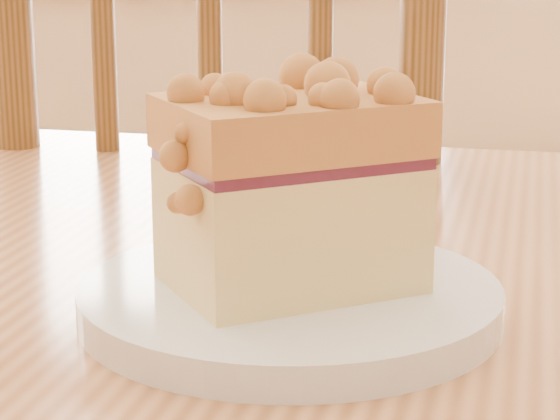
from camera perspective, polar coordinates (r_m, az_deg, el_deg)
name	(u,v)px	position (r m, az deg, el deg)	size (l,w,h in m)	color
cafe_chair_main	(252,334)	(1.21, -1.47, -6.47)	(0.59, 0.59, 1.02)	brown
plate	(290,302)	(0.58, 0.52, -4.82)	(0.22, 0.22, 0.02)	white
cake_slice	(290,183)	(0.56, 0.51, 1.44)	(0.14, 0.12, 0.12)	#FFD390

